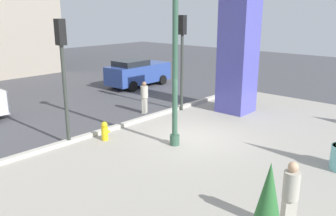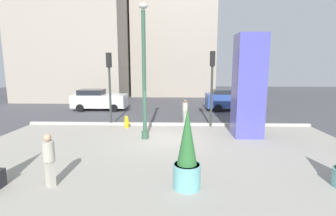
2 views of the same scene
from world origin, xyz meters
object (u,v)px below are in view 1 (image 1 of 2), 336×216
traffic_light_corner (182,47)px  car_intersection (138,73)px  traffic_light_far_side (63,62)px  pedestrian_by_curb (290,194)px  lamp_post (175,56)px  fire_hydrant (105,131)px  art_pillar_blue (238,57)px  pedestrian_on_sidewalk (144,96)px

traffic_light_corner → car_intersection: size_ratio=1.02×
traffic_light_far_side → pedestrian_by_curb: bearing=-88.4°
lamp_post → pedestrian_by_curb: (-2.34, -5.40, -2.34)m
traffic_light_corner → pedestrian_by_curb: size_ratio=2.70×
pedestrian_by_curb → traffic_light_corner: bearing=53.3°
fire_hydrant → car_intersection: (7.82, 6.46, 0.54)m
lamp_post → art_pillar_blue: size_ratio=1.25×
traffic_light_far_side → traffic_light_corner: size_ratio=0.98×
fire_hydrant → traffic_light_corner: (5.24, 0.53, 2.77)m
art_pillar_blue → pedestrian_by_curb: (-7.80, -6.14, -1.75)m
traffic_light_corner → pedestrian_on_sidewalk: bearing=147.0°
art_pillar_blue → traffic_light_far_side: bearing=164.0°
pedestrian_by_curb → pedestrian_on_sidewalk: bearing=63.8°
lamp_post → pedestrian_by_curb: bearing=-113.4°
car_intersection → pedestrian_on_sidewalk: size_ratio=2.90×
lamp_post → car_intersection: lamp_post is taller
car_intersection → traffic_light_far_side: bearing=-147.3°
fire_hydrant → pedestrian_on_sidewalk: (3.66, 1.56, 0.49)m
lamp_post → fire_hydrant: 4.01m
pedestrian_on_sidewalk → art_pillar_blue: bearing=-44.3°
traffic_light_corner → car_intersection: traffic_light_corner is taller
traffic_light_far_side → pedestrian_on_sidewalk: (4.80, 0.84, -2.23)m
fire_hydrant → art_pillar_blue: bearing=-13.0°
car_intersection → pedestrian_on_sidewalk: bearing=-130.3°
traffic_light_corner → lamp_post: bearing=-143.1°
art_pillar_blue → pedestrian_by_curb: size_ratio=3.15×
traffic_light_far_side → pedestrian_on_sidewalk: bearing=10.0°
pedestrian_on_sidewalk → car_intersection: bearing=49.7°
traffic_light_far_side → pedestrian_by_curb: (0.24, -8.45, -2.13)m
car_intersection → pedestrian_by_curb: size_ratio=2.64×
art_pillar_blue → car_intersection: 8.30m
fire_hydrant → traffic_light_far_side: traffic_light_far_side is taller
fire_hydrant → pedestrian_on_sidewalk: size_ratio=0.48×
art_pillar_blue → fire_hydrant: size_ratio=7.22×
pedestrian_by_curb → fire_hydrant: bearing=83.3°
fire_hydrant → car_intersection: car_intersection is taller
art_pillar_blue → fire_hydrant: bearing=167.0°
fire_hydrant → traffic_light_far_side: size_ratio=0.16×
fire_hydrant → pedestrian_by_curb: pedestrian_by_curb is taller
traffic_light_corner → pedestrian_by_curb: bearing=-126.7°
lamp_post → pedestrian_on_sidewalk: (2.23, 3.89, -2.44)m
traffic_light_far_side → car_intersection: (8.97, 5.75, -2.18)m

